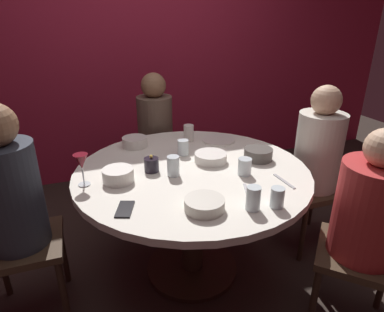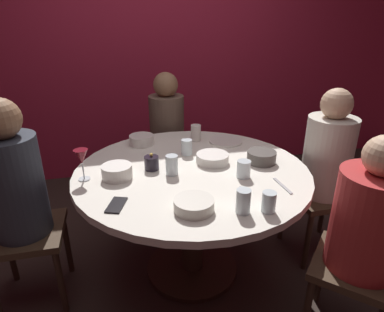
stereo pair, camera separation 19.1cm
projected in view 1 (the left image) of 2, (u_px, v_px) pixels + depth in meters
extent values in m
plane|color=#2D231E|center=(192.00, 268.00, 2.24)|extent=(8.00, 8.00, 0.00)
cube|color=maroon|center=(133.00, 47.00, 3.19)|extent=(6.00, 0.10, 2.60)
cylinder|color=silver|center=(192.00, 172.00, 1.96)|extent=(1.37, 1.37, 0.04)
cylinder|color=#332319|center=(192.00, 225.00, 2.10)|extent=(0.14, 0.14, 0.71)
cylinder|color=#2D2116|center=(192.00, 267.00, 2.24)|extent=(0.60, 0.60, 0.03)
cube|color=#3F2D1E|center=(23.00, 245.00, 1.77)|extent=(0.40, 0.40, 0.04)
cylinder|color=#2D333D|center=(11.00, 196.00, 1.65)|extent=(0.30, 0.30, 0.55)
cylinder|color=#332319|center=(63.00, 293.00, 1.77)|extent=(0.04, 0.04, 0.43)
cylinder|color=#332319|center=(3.00, 266.00, 1.95)|extent=(0.04, 0.04, 0.43)
cylinder|color=#332319|center=(64.00, 253.00, 2.06)|extent=(0.04, 0.04, 0.43)
cube|color=#3F2D1E|center=(157.00, 158.00, 2.85)|extent=(0.40, 0.40, 0.04)
cylinder|color=brown|center=(155.00, 127.00, 2.74)|extent=(0.29, 0.29, 0.51)
sphere|color=#8C6647|center=(153.00, 85.00, 2.61)|extent=(0.20, 0.20, 0.20)
cylinder|color=#332319|center=(135.00, 177.00, 3.04)|extent=(0.04, 0.04, 0.43)
cylinder|color=#332319|center=(143.00, 194.00, 2.74)|extent=(0.04, 0.04, 0.43)
cylinder|color=#332319|center=(171.00, 171.00, 3.14)|extent=(0.04, 0.04, 0.43)
cylinder|color=#332319|center=(182.00, 187.00, 2.85)|extent=(0.04, 0.04, 0.43)
cube|color=#3F2D1E|center=(312.00, 188.00, 2.35)|extent=(0.40, 0.40, 0.04)
cylinder|color=beige|center=(318.00, 151.00, 2.23)|extent=(0.31, 0.31, 0.53)
sphere|color=tan|center=(326.00, 100.00, 2.10)|extent=(0.19, 0.19, 0.19)
cylinder|color=#332319|center=(312.00, 201.00, 2.64)|extent=(0.04, 0.04, 0.43)
cylinder|color=#332319|center=(275.00, 209.00, 2.53)|extent=(0.04, 0.04, 0.43)
cylinder|color=#332319|center=(343.00, 224.00, 2.34)|extent=(0.04, 0.04, 0.43)
cylinder|color=#332319|center=(303.00, 234.00, 2.24)|extent=(0.04, 0.04, 0.43)
cube|color=#3F2D1E|center=(359.00, 255.00, 1.69)|extent=(0.57, 0.57, 0.04)
cylinder|color=#B22D2D|center=(370.00, 211.00, 1.59)|extent=(0.46, 0.46, 0.49)
cylinder|color=#332319|center=(384.00, 279.00, 1.86)|extent=(0.04, 0.04, 0.43)
cylinder|color=#332319|center=(320.00, 261.00, 1.99)|extent=(0.04, 0.04, 0.43)
cylinder|color=#332319|center=(313.00, 302.00, 1.71)|extent=(0.04, 0.04, 0.43)
cylinder|color=black|center=(152.00, 165.00, 1.90)|extent=(0.08, 0.08, 0.08)
sphere|color=#F9D159|center=(151.00, 156.00, 1.88)|extent=(0.02, 0.02, 0.02)
cylinder|color=silver|center=(84.00, 184.00, 1.76)|extent=(0.06, 0.06, 0.01)
cylinder|color=silver|center=(83.00, 176.00, 1.74)|extent=(0.01, 0.01, 0.09)
cone|color=maroon|center=(81.00, 161.00, 1.71)|extent=(0.08, 0.08, 0.08)
cylinder|color=silver|center=(218.00, 140.00, 2.37)|extent=(0.23, 0.23, 0.01)
cube|color=black|center=(125.00, 209.00, 1.53)|extent=(0.11, 0.16, 0.01)
cylinder|color=silver|center=(211.00, 157.00, 2.03)|extent=(0.20, 0.20, 0.06)
cylinder|color=beige|center=(204.00, 204.00, 1.53)|extent=(0.19, 0.19, 0.06)
cylinder|color=silver|center=(118.00, 175.00, 1.78)|extent=(0.17, 0.17, 0.07)
cylinder|color=silver|center=(135.00, 142.00, 2.26)|extent=(0.17, 0.17, 0.07)
cylinder|color=#4C4742|center=(258.00, 154.00, 2.06)|extent=(0.18, 0.18, 0.07)
cylinder|color=silver|center=(173.00, 166.00, 1.85)|extent=(0.07, 0.07, 0.11)
cylinder|color=silver|center=(245.00, 167.00, 1.86)|extent=(0.08, 0.08, 0.10)
cylinder|color=silver|center=(189.00, 133.00, 2.36)|extent=(0.07, 0.07, 0.12)
cylinder|color=silver|center=(253.00, 198.00, 1.52)|extent=(0.07, 0.07, 0.12)
cylinder|color=silver|center=(183.00, 147.00, 2.13)|extent=(0.07, 0.07, 0.10)
cylinder|color=silver|center=(277.00, 197.00, 1.54)|extent=(0.07, 0.07, 0.10)
cube|color=#B7B7BC|center=(284.00, 181.00, 1.79)|extent=(0.02, 0.18, 0.01)
cube|color=#B7B7BC|center=(247.00, 192.00, 1.68)|extent=(0.08, 0.17, 0.01)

